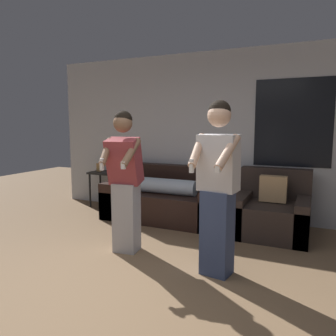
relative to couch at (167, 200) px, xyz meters
The scene contains 7 objects.
ground_plane 2.76m from the couch, 75.80° to the right, with size 14.00×14.00×0.00m, color #846647.
wall_back 1.36m from the couch, 36.72° to the left, with size 6.13×0.07×2.70m.
couch is the anchor object (origin of this frame).
armchair 1.65m from the couch, ahead, with size 0.98×0.92×0.90m.
side_table 1.41m from the couch, 169.49° to the left, with size 0.59×0.40×0.81m.
person_left 1.59m from the couch, 85.17° to the right, with size 0.44×0.53×1.69m.
person_right 2.15m from the couch, 51.27° to the right, with size 0.45×0.50×1.77m.
Camera 1 is at (1.49, -2.08, 1.53)m, focal length 35.00 mm.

